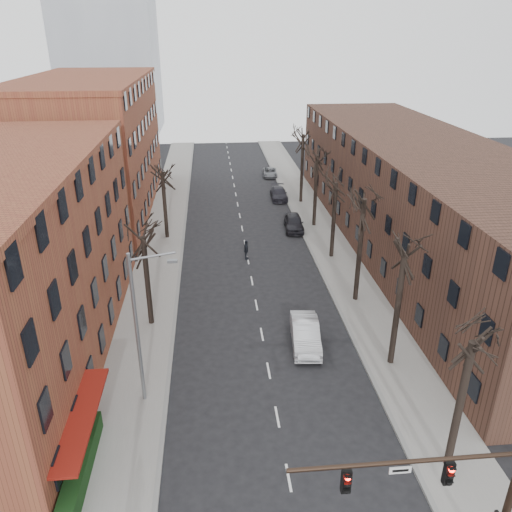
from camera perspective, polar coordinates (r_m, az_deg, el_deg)
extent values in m
cube|color=gray|center=(51.37, -10.47, 2.49)|extent=(4.00, 90.00, 0.15)
cube|color=gray|center=(52.31, 7.27, 3.11)|extent=(4.00, 90.00, 0.15)
cube|color=brown|center=(59.22, -18.20, 11.62)|extent=(12.00, 28.00, 14.00)
cube|color=#472B21|center=(48.64, 18.13, 6.59)|extent=(12.00, 50.00, 10.00)
cube|color=maroon|center=(27.21, -18.46, -21.11)|extent=(1.20, 7.00, 0.15)
cube|color=#153813|center=(26.10, -19.36, -21.63)|extent=(0.80, 6.00, 1.00)
cylinder|color=black|center=(21.62, 26.90, -23.94)|extent=(0.28, 0.28, 7.20)
cylinder|color=black|center=(18.32, 16.92, -21.58)|extent=(8.00, 0.16, 0.16)
cube|color=black|center=(19.32, 21.13, -22.12)|extent=(0.32, 0.22, 0.95)
cube|color=black|center=(18.23, 10.25, -23.97)|extent=(0.32, 0.22, 0.95)
cube|color=silver|center=(18.50, 16.16, -22.45)|extent=(0.75, 0.04, 0.28)
cylinder|color=slate|center=(27.06, -13.43, -8.45)|extent=(0.20, 0.20, 9.00)
cylinder|color=slate|center=(24.88, -11.87, -0.04)|extent=(2.39, 0.12, 0.46)
cube|color=slate|center=(24.91, -9.53, -0.58)|extent=(0.50, 0.22, 0.14)
imported|color=silver|center=(33.05, 5.67, -8.86)|extent=(2.17, 5.10, 1.64)
imported|color=black|center=(51.72, 4.34, 3.83)|extent=(2.15, 4.73, 1.57)
imported|color=black|center=(61.52, 2.63, 7.15)|extent=(2.05, 4.75, 1.36)
imported|color=slate|center=(71.47, 1.61, 9.53)|extent=(2.16, 4.25, 1.15)
imported|color=black|center=(27.48, -18.62, -17.81)|extent=(1.00, 0.93, 1.65)
imported|color=black|center=(44.74, -1.13, 0.69)|extent=(0.50, 1.08, 1.81)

